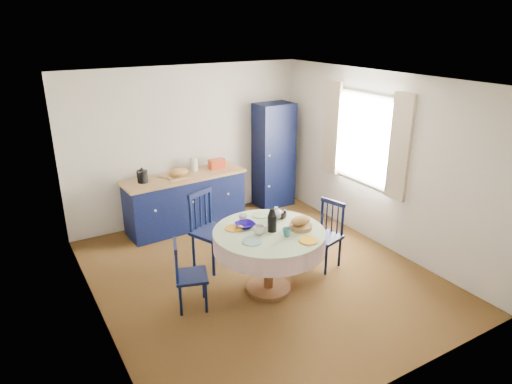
{
  "coord_description": "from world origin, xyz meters",
  "views": [
    {
      "loc": [
        -2.7,
        -4.48,
        3.13
      ],
      "look_at": [
        0.06,
        0.2,
        1.08
      ],
      "focal_mm": 32.0,
      "sensor_mm": 36.0,
      "label": 1
    }
  ],
  "objects_px": {
    "cobalt_bowl": "(245,225)",
    "chair_right": "(325,234)",
    "pantry_cabinet": "(274,155)",
    "chair_left": "(188,275)",
    "chair_far": "(210,229)",
    "mug_a": "(259,230)",
    "dining_table": "(270,240)",
    "mug_b": "(287,232)",
    "mug_c": "(282,215)",
    "mug_d": "(243,218)",
    "kitchen_counter": "(186,200)"
  },
  "relations": [
    {
      "from": "kitchen_counter",
      "to": "chair_right",
      "type": "height_order",
      "value": "kitchen_counter"
    },
    {
      "from": "chair_far",
      "to": "mug_d",
      "type": "distance_m",
      "value": 0.68
    },
    {
      "from": "kitchen_counter",
      "to": "chair_far",
      "type": "bearing_deg",
      "value": -101.84
    },
    {
      "from": "mug_c",
      "to": "mug_d",
      "type": "xyz_separation_m",
      "value": [
        -0.48,
        0.16,
        0.01
      ]
    },
    {
      "from": "mug_b",
      "to": "mug_c",
      "type": "xyz_separation_m",
      "value": [
        0.23,
        0.44,
        -0.0
      ]
    },
    {
      "from": "chair_right",
      "to": "cobalt_bowl",
      "type": "bearing_deg",
      "value": -110.06
    },
    {
      "from": "pantry_cabinet",
      "to": "mug_d",
      "type": "distance_m",
      "value": 2.63
    },
    {
      "from": "pantry_cabinet",
      "to": "chair_left",
      "type": "height_order",
      "value": "pantry_cabinet"
    },
    {
      "from": "dining_table",
      "to": "cobalt_bowl",
      "type": "relative_size",
      "value": 5.84
    },
    {
      "from": "kitchen_counter",
      "to": "chair_right",
      "type": "xyz_separation_m",
      "value": [
        1.12,
        -2.13,
        0.01
      ]
    },
    {
      "from": "pantry_cabinet",
      "to": "chair_right",
      "type": "height_order",
      "value": "pantry_cabinet"
    },
    {
      "from": "pantry_cabinet",
      "to": "mug_c",
      "type": "xyz_separation_m",
      "value": [
        -1.24,
        -2.14,
        -0.06
      ]
    },
    {
      "from": "dining_table",
      "to": "mug_d",
      "type": "height_order",
      "value": "dining_table"
    },
    {
      "from": "pantry_cabinet",
      "to": "dining_table",
      "type": "distance_m",
      "value": 2.85
    },
    {
      "from": "mug_d",
      "to": "pantry_cabinet",
      "type": "bearing_deg",
      "value": 49.03
    },
    {
      "from": "mug_a",
      "to": "chair_right",
      "type": "bearing_deg",
      "value": 7.9
    },
    {
      "from": "chair_far",
      "to": "mug_c",
      "type": "xyz_separation_m",
      "value": [
        0.67,
        -0.72,
        0.32
      ]
    },
    {
      "from": "mug_b",
      "to": "mug_c",
      "type": "relative_size",
      "value": 0.92
    },
    {
      "from": "pantry_cabinet",
      "to": "cobalt_bowl",
      "type": "xyz_separation_m",
      "value": [
        -1.77,
        -2.13,
        -0.08
      ]
    },
    {
      "from": "mug_b",
      "to": "cobalt_bowl",
      "type": "distance_m",
      "value": 0.54
    },
    {
      "from": "kitchen_counter",
      "to": "mug_d",
      "type": "xyz_separation_m",
      "value": [
        -0.0,
        -1.89,
        0.41
      ]
    },
    {
      "from": "chair_far",
      "to": "mug_d",
      "type": "height_order",
      "value": "chair_far"
    },
    {
      "from": "mug_a",
      "to": "mug_d",
      "type": "xyz_separation_m",
      "value": [
        -0.0,
        0.39,
        0.0
      ]
    },
    {
      "from": "mug_b",
      "to": "mug_c",
      "type": "height_order",
      "value": "mug_b"
    },
    {
      "from": "kitchen_counter",
      "to": "cobalt_bowl",
      "type": "relative_size",
      "value": 8.64
    },
    {
      "from": "dining_table",
      "to": "kitchen_counter",
      "type": "bearing_deg",
      "value": 93.84
    },
    {
      "from": "kitchen_counter",
      "to": "mug_c",
      "type": "bearing_deg",
      "value": -80.28
    },
    {
      "from": "cobalt_bowl",
      "to": "chair_left",
      "type": "bearing_deg",
      "value": -175.57
    },
    {
      "from": "dining_table",
      "to": "chair_left",
      "type": "height_order",
      "value": "dining_table"
    },
    {
      "from": "pantry_cabinet",
      "to": "chair_left",
      "type": "distance_m",
      "value": 3.4
    },
    {
      "from": "pantry_cabinet",
      "to": "cobalt_bowl",
      "type": "relative_size",
      "value": 8.0
    },
    {
      "from": "chair_right",
      "to": "mug_d",
      "type": "relative_size",
      "value": 8.27
    },
    {
      "from": "chair_left",
      "to": "cobalt_bowl",
      "type": "xyz_separation_m",
      "value": [
        0.78,
        0.06,
        0.41
      ]
    },
    {
      "from": "mug_a",
      "to": "mug_d",
      "type": "distance_m",
      "value": 0.39
    },
    {
      "from": "kitchen_counter",
      "to": "dining_table",
      "type": "xyz_separation_m",
      "value": [
        0.15,
        -2.27,
        0.23
      ]
    },
    {
      "from": "chair_left",
      "to": "mug_c",
      "type": "height_order",
      "value": "mug_c"
    },
    {
      "from": "mug_a",
      "to": "chair_left",
      "type": "bearing_deg",
      "value": 167.66
    },
    {
      "from": "chair_far",
      "to": "mug_a",
      "type": "distance_m",
      "value": 1.02
    },
    {
      "from": "kitchen_counter",
      "to": "pantry_cabinet",
      "type": "relative_size",
      "value": 1.08
    },
    {
      "from": "pantry_cabinet",
      "to": "chair_left",
      "type": "relative_size",
      "value": 2.18
    },
    {
      "from": "chair_far",
      "to": "mug_c",
      "type": "distance_m",
      "value": 1.04
    },
    {
      "from": "chair_far",
      "to": "mug_c",
      "type": "relative_size",
      "value": 9.21
    },
    {
      "from": "chair_right",
      "to": "pantry_cabinet",
      "type": "bearing_deg",
      "value": 149.15
    },
    {
      "from": "dining_table",
      "to": "chair_left",
      "type": "relative_size",
      "value": 1.59
    },
    {
      "from": "chair_right",
      "to": "mug_a",
      "type": "xyz_separation_m",
      "value": [
        -1.13,
        -0.16,
        0.4
      ]
    },
    {
      "from": "mug_c",
      "to": "pantry_cabinet",
      "type": "bearing_deg",
      "value": 59.86
    },
    {
      "from": "chair_left",
      "to": "mug_c",
      "type": "distance_m",
      "value": 1.38
    },
    {
      "from": "chair_far",
      "to": "chair_right",
      "type": "height_order",
      "value": "chair_far"
    },
    {
      "from": "cobalt_bowl",
      "to": "chair_right",
      "type": "bearing_deg",
      "value": -4.2
    },
    {
      "from": "chair_far",
      "to": "mug_c",
      "type": "height_order",
      "value": "chair_far"
    }
  ]
}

